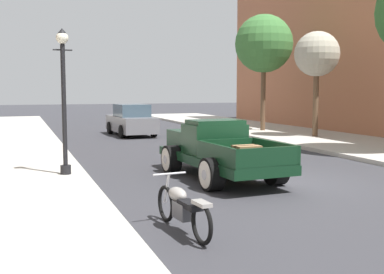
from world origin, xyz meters
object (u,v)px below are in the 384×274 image
(motorcycle_parked, at_px, (182,207))
(street_tree_second, at_px, (317,55))
(car_background_grey, at_px, (131,121))
(hotrod_truck_dark_green, at_px, (216,150))
(street_lamp_near, at_px, (64,90))
(street_tree_third, at_px, (264,44))

(motorcycle_parked, xyz_separation_m, street_tree_second, (10.99, 12.04, 3.62))
(car_background_grey, bearing_deg, hotrod_truck_dark_green, -92.28)
(street_lamp_near, relative_size, street_tree_third, 0.60)
(hotrod_truck_dark_green, height_order, street_tree_second, street_tree_second)
(hotrod_truck_dark_green, xyz_separation_m, street_tree_third, (7.74, 11.48, 4.16))
(motorcycle_parked, xyz_separation_m, car_background_grey, (3.04, 17.09, 0.33))
(hotrod_truck_dark_green, xyz_separation_m, street_tree_second, (8.45, 7.52, 3.31))
(street_lamp_near, bearing_deg, motorcycle_parked, -75.78)
(car_background_grey, height_order, street_tree_third, street_tree_third)
(car_background_grey, xyz_separation_m, street_tree_third, (7.24, -1.10, 4.15))
(hotrod_truck_dark_green, distance_m, street_lamp_near, 4.38)
(car_background_grey, xyz_separation_m, street_lamp_near, (-4.44, -11.55, 1.62))
(street_tree_second, bearing_deg, car_background_grey, 147.56)
(motorcycle_parked, bearing_deg, car_background_grey, 79.92)
(street_tree_second, height_order, street_tree_third, street_tree_third)
(hotrod_truck_dark_green, distance_m, street_tree_second, 11.79)
(motorcycle_parked, xyz_separation_m, street_tree_third, (10.28, 15.99, 4.47))
(street_lamp_near, relative_size, street_tree_second, 0.76)
(motorcycle_parked, height_order, street_tree_third, street_tree_third)
(street_lamp_near, xyz_separation_m, street_tree_second, (12.39, 6.50, 1.68))
(street_tree_third, bearing_deg, car_background_grey, 171.39)
(motorcycle_parked, bearing_deg, street_tree_second, 47.61)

